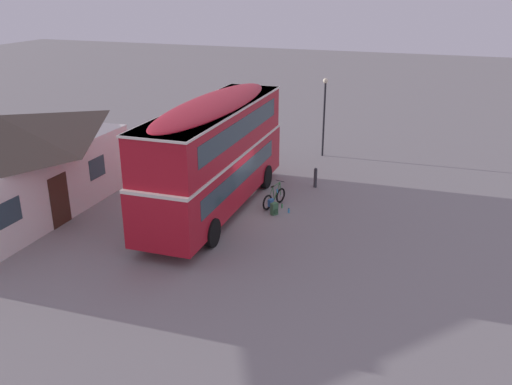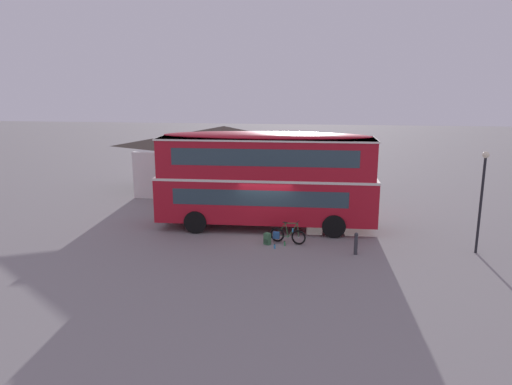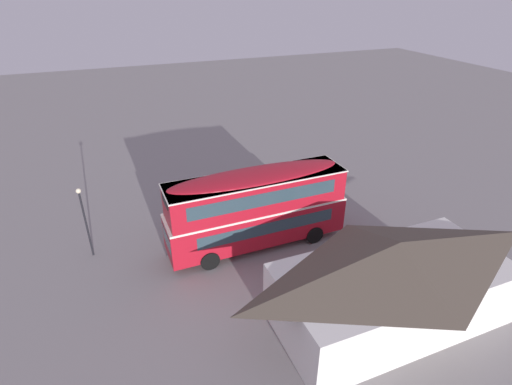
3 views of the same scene
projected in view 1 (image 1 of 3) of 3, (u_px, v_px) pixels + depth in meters
ground_plane at (236, 211)px, 23.49m from camera, size 120.00×120.00×0.00m
double_decker_bus at (215, 151)px, 22.71m from camera, size 10.69×2.79×4.79m
touring_bicycle at (274, 199)px, 23.86m from camera, size 1.66×0.63×1.05m
backpack_on_ground at (274, 208)px, 23.06m from camera, size 0.35×0.34×0.57m
water_bottle_green_metal at (282, 206)px, 23.79m from camera, size 0.06×0.06×0.23m
water_bottle_blue_sports at (289, 211)px, 23.29m from camera, size 0.08×0.08×0.22m
pub_building at (4, 166)px, 22.20m from camera, size 11.07×5.55×4.32m
street_lamp at (324, 108)px, 30.07m from camera, size 0.28×0.28×4.37m
kerb_bollard at (315, 177)px, 26.10m from camera, size 0.16×0.16×0.97m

